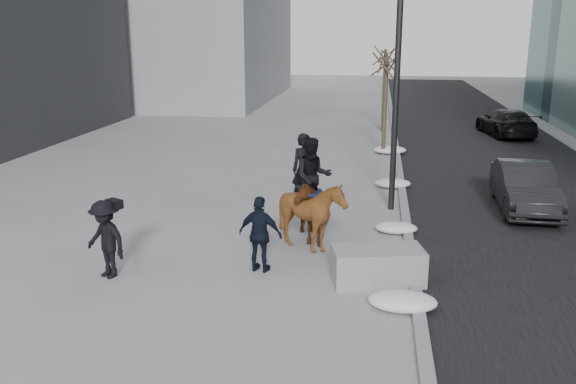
# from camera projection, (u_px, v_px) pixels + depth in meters

# --- Properties ---
(ground) EXTENTS (120.00, 120.00, 0.00)m
(ground) POSITION_uv_depth(u_px,v_px,m) (280.00, 268.00, 14.01)
(ground) COLOR gray
(ground) RESTS_ON ground
(road) EXTENTS (8.00, 90.00, 0.01)m
(road) POSITION_uv_depth(u_px,v_px,m) (509.00, 177.00, 22.59)
(road) COLOR black
(road) RESTS_ON ground
(curb) EXTENTS (0.25, 90.00, 0.12)m
(curb) POSITION_uv_depth(u_px,v_px,m) (399.00, 172.00, 23.13)
(curb) COLOR gray
(curb) RESTS_ON ground
(planter) EXTENTS (2.10, 1.37, 0.77)m
(planter) POSITION_uv_depth(u_px,v_px,m) (378.00, 266.00, 13.14)
(planter) COLOR #969799
(planter) RESTS_ON ground
(car_near) EXTENTS (1.67, 4.38, 1.43)m
(car_near) POSITION_uv_depth(u_px,v_px,m) (525.00, 187.00, 18.35)
(car_near) COLOR black
(car_near) RESTS_ON ground
(car_far) EXTENTS (2.66, 5.01, 1.38)m
(car_far) POSITION_uv_depth(u_px,v_px,m) (506.00, 122.00, 31.16)
(car_far) COLOR black
(car_far) RESTS_ON ground
(tree_near) EXTENTS (1.20, 1.20, 4.66)m
(tree_near) POSITION_uv_depth(u_px,v_px,m) (385.00, 101.00, 25.95)
(tree_near) COLOR #35291F
(tree_near) RESTS_ON ground
(tree_far) EXTENTS (1.20, 1.20, 4.78)m
(tree_far) POSITION_uv_depth(u_px,v_px,m) (384.00, 86.00, 31.95)
(tree_far) COLOR #3B3123
(tree_far) RESTS_ON ground
(mounted_left) EXTENTS (1.65, 2.34, 2.76)m
(mounted_left) POSITION_uv_depth(u_px,v_px,m) (304.00, 201.00, 15.76)
(mounted_left) COLOR #45190D
(mounted_left) RESTS_ON ground
(mounted_right) EXTENTS (1.86, 1.99, 2.81)m
(mounted_right) POSITION_uv_depth(u_px,v_px,m) (312.00, 206.00, 14.90)
(mounted_right) COLOR #47290E
(mounted_right) RESTS_ON ground
(feeder) EXTENTS (1.09, 0.96, 1.75)m
(feeder) POSITION_uv_depth(u_px,v_px,m) (260.00, 234.00, 13.64)
(feeder) COLOR black
(feeder) RESTS_ON ground
(camera_crew) EXTENTS (1.31, 1.10, 1.75)m
(camera_crew) POSITION_uv_depth(u_px,v_px,m) (106.00, 239.00, 13.32)
(camera_crew) COLOR black
(camera_crew) RESTS_ON ground
(lamppost) EXTENTS (0.25, 2.09, 9.09)m
(lamppost) POSITION_uv_depth(u_px,v_px,m) (399.00, 41.00, 17.16)
(lamppost) COLOR black
(lamppost) RESTS_ON ground
(snow_piles) EXTENTS (1.42, 16.36, 0.36)m
(snow_piles) POSITION_uv_depth(u_px,v_px,m) (394.00, 195.00, 19.52)
(snow_piles) COLOR silver
(snow_piles) RESTS_ON ground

